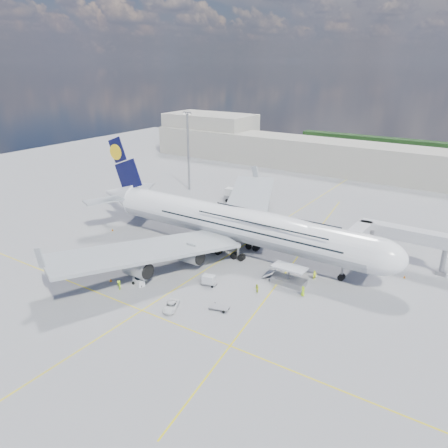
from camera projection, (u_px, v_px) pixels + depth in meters
The scene contains 31 objects.
ground at pixel (209, 268), 91.22m from camera, with size 300.00×300.00×0.00m, color gray.
taxi_line_main at pixel (209, 268), 91.21m from camera, with size 0.25×220.00×0.01m, color yellow.
taxi_line_cross at pixel (142, 310), 75.60m from camera, with size 120.00×0.25×0.01m, color yellow.
taxi_line_diag at pixel (290, 266), 91.78m from camera, with size 0.25×100.00×0.01m, color yellow.
airliner at pixel (235, 223), 96.49m from camera, with size 77.26×79.15×23.71m.
jet_bridge at pixel (385, 236), 89.75m from camera, with size 18.80×12.10×8.50m.
cargo_loader at pixel (288, 278), 84.34m from camera, with size 8.53×3.20×3.67m.
light_mast at pixel (188, 150), 142.43m from camera, with size 3.00×0.70×25.50m.
terminal at pixel (355, 159), 163.30m from camera, with size 180.00×16.00×12.00m, color #B2AD9E.
hangar at pixel (210, 134), 202.37m from camera, with size 40.00×22.00×18.00m, color #B2AD9E.
dolly_row_a at pixel (149, 257), 95.67m from camera, with size 2.64×1.49×0.38m.
dolly_row_b at pixel (120, 258), 94.75m from camera, with size 3.88×3.04×0.50m.
dolly_row_c at pixel (132, 254), 97.07m from camera, with size 3.44×2.29×0.46m.
dolly_back at pixel (169, 242), 101.55m from camera, with size 3.36×2.25×1.96m.
dolly_nose_far at pixel (219, 307), 75.85m from camera, with size 3.78×2.64×0.50m.
dolly_nose_near at pixel (209, 280), 83.90m from camera, with size 3.38×2.23×1.98m.
baggage_tug at pixel (139, 281), 83.99m from camera, with size 3.02×2.10×1.72m.
catering_truck_inner at pixel (207, 216), 115.18m from camera, with size 7.70×4.13×4.36m.
catering_truck_outer at pixel (236, 196), 132.70m from camera, with size 7.27×3.20×4.24m.
service_van at pixel (171, 306), 75.63m from camera, with size 2.09×4.53×1.26m, color white.
crew_nose at pixel (315, 275), 85.93m from camera, with size 0.70×0.46×1.92m, color #E2F619.
crew_loader at pixel (257, 289), 81.03m from camera, with size 0.85×0.66×1.74m, color #C7E117.
crew_wing at pixel (112, 264), 91.29m from camera, with size 0.92×0.38×1.57m, color #B3FF1A.
crew_van at pixel (303, 291), 79.96m from camera, with size 0.96×0.62×1.96m, color #B3EE19.
crew_tug at pixel (119, 285), 82.18m from camera, with size 1.21×0.70×1.87m, color #BCFF1A.
cone_nose at pixel (405, 277), 86.79m from camera, with size 0.46×0.46×0.58m.
cone_wing_left_inner at pixel (217, 225), 114.16m from camera, with size 0.48×0.48×0.61m.
cone_wing_left_outer at pixel (250, 206), 128.93m from camera, with size 0.49×0.49×0.62m.
cone_wing_right_inner at pixel (163, 252), 97.78m from camera, with size 0.50×0.50×0.64m.
cone_wing_right_outer at pixel (111, 280), 85.46m from camera, with size 0.49×0.49×0.62m.
cone_tail at pixel (112, 230), 110.89m from camera, with size 0.51×0.51×0.64m.
Camera 1 is at (48.10, -66.79, 40.51)m, focal length 35.00 mm.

